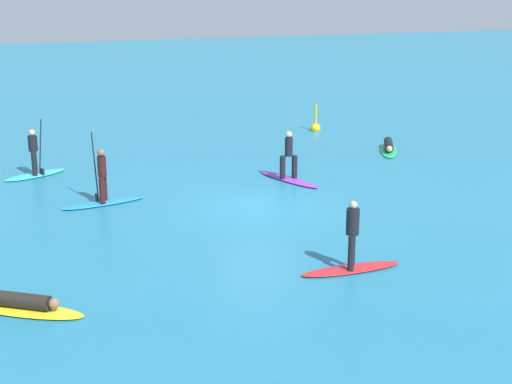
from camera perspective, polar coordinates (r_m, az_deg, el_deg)
The scene contains 8 objects.
ground_plane at distance 24.86m, azimuth -0.00°, elevation -1.11°, with size 120.00×120.00×0.00m, color teal.
surfer_on_purple_board at distance 27.82m, azimuth 2.45°, elevation 1.75°, with size 1.72×3.02×1.84m.
surfer_on_teal_board at distance 29.58m, azimuth -16.22°, elevation 2.07°, with size 2.55×1.85×2.22m.
surfer_on_blue_board at distance 25.48m, azimuth -11.37°, elevation 0.16°, with size 2.89×1.21×2.38m.
surfer_on_yellow_board at distance 18.20m, azimuth -16.88°, elevation -8.12°, with size 2.87×2.17×0.44m.
surfer_on_red_board at distance 19.69m, azimuth 7.16°, elevation -4.37°, with size 2.78×0.73×1.87m.
surfer_on_green_board at distance 32.92m, azimuth 9.88°, elevation 3.34°, with size 1.87×2.98×0.43m.
marker_buoy at distance 36.55m, azimuth 4.47°, elevation 4.86°, with size 0.48×0.48×1.41m.
Camera 1 is at (-7.08, -22.61, 7.51)m, focal length 53.50 mm.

